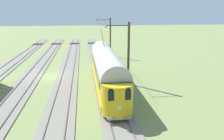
# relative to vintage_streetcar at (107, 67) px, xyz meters

# --- Properties ---
(ground_plane) EXTENTS (220.00, 220.00, 0.00)m
(ground_plane) POSITION_rel_vintage_streetcar_xyz_m (7.17, -4.88, -2.27)
(ground_plane) COLOR olive
(track_streetcar_siding) EXTENTS (2.80, 80.00, 0.18)m
(track_streetcar_siding) POSITION_rel_vintage_streetcar_xyz_m (-0.00, -5.19, -2.21)
(track_streetcar_siding) COLOR slate
(track_streetcar_siding) RESTS_ON ground
(track_adjacent_siding) EXTENTS (2.80, 80.00, 0.18)m
(track_adjacent_siding) POSITION_rel_vintage_streetcar_xyz_m (4.78, -5.19, -2.21)
(track_adjacent_siding) COLOR slate
(track_adjacent_siding) RESTS_ON ground
(track_third_siding) EXTENTS (2.80, 80.00, 0.18)m
(track_third_siding) POSITION_rel_vintage_streetcar_xyz_m (9.56, -5.19, -2.21)
(track_third_siding) COLOR slate
(track_third_siding) RESTS_ON ground
(vintage_streetcar) EXTENTS (2.65, 18.40, 5.83)m
(vintage_streetcar) POSITION_rel_vintage_streetcar_xyz_m (0.00, 0.00, 0.00)
(vintage_streetcar) COLOR gold
(vintage_streetcar) RESTS_ON ground
(catenary_pole_foreground) EXTENTS (2.85, 0.28, 7.31)m
(catenary_pole_foreground) POSITION_rel_vintage_streetcar_xyz_m (-2.55, -17.61, 1.55)
(catenary_pole_foreground) COLOR #4C3D28
(catenary_pole_foreground) RESTS_ON ground
(catenary_pole_mid_near) EXTENTS (2.85, 0.28, 7.31)m
(catenary_pole_mid_near) POSITION_rel_vintage_streetcar_xyz_m (-2.55, -0.54, 1.55)
(catenary_pole_mid_near) COLOR #4C3D28
(catenary_pole_mid_near) RESTS_ON ground
(overhead_wire_run) EXTENTS (2.64, 21.07, 0.18)m
(overhead_wire_run) POSITION_rel_vintage_streetcar_xyz_m (-0.10, -9.70, 4.51)
(overhead_wire_run) COLOR black
(overhead_wire_run) RESTS_ON ground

